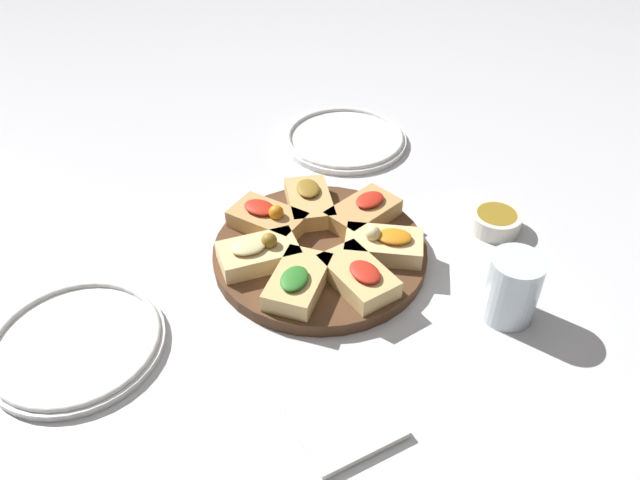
% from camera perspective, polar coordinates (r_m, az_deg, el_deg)
% --- Properties ---
extents(ground_plane, '(3.00, 3.00, 0.00)m').
position_cam_1_polar(ground_plane, '(0.90, 0.00, -1.61)').
color(ground_plane, silver).
extents(serving_board, '(0.30, 0.30, 0.02)m').
position_cam_1_polar(serving_board, '(0.89, 0.00, -1.14)').
color(serving_board, '#51331E').
rests_on(serving_board, ground_plane).
extents(focaccia_slice_0, '(0.10, 0.12, 0.04)m').
position_cam_1_polar(focaccia_slice_0, '(0.91, -4.82, 1.97)').
color(focaccia_slice_0, tan).
rests_on(focaccia_slice_0, serving_board).
extents(focaccia_slice_1, '(0.12, 0.09, 0.04)m').
position_cam_1_polar(focaccia_slice_1, '(0.86, -5.66, -1.19)').
color(focaccia_slice_1, '#E5C689').
rests_on(focaccia_slice_1, serving_board).
extents(focaccia_slice_2, '(0.12, 0.11, 0.04)m').
position_cam_1_polar(focaccia_slice_2, '(0.81, -2.04, -3.81)').
color(focaccia_slice_2, '#DBB775').
rests_on(focaccia_slice_2, serving_board).
extents(focaccia_slice_3, '(0.06, 0.11, 0.04)m').
position_cam_1_polar(focaccia_slice_3, '(0.82, 3.53, -3.29)').
color(focaccia_slice_3, '#DBB775').
rests_on(focaccia_slice_3, serving_board).
extents(focaccia_slice_4, '(0.12, 0.12, 0.04)m').
position_cam_1_polar(focaccia_slice_4, '(0.87, 5.87, -0.38)').
color(focaccia_slice_4, '#E5C689').
rests_on(focaccia_slice_4, serving_board).
extents(focaccia_slice_5, '(0.12, 0.08, 0.04)m').
position_cam_1_polar(focaccia_slice_5, '(0.93, 4.01, 2.57)').
color(focaccia_slice_5, tan).
rests_on(focaccia_slice_5, serving_board).
extents(focaccia_slice_6, '(0.10, 0.12, 0.04)m').
position_cam_1_polar(focaccia_slice_6, '(0.95, -0.98, 3.52)').
color(focaccia_slice_6, tan).
rests_on(focaccia_slice_6, serving_board).
extents(plate_left, '(0.22, 0.22, 0.02)m').
position_cam_1_polar(plate_left, '(0.83, -21.40, -8.76)').
color(plate_left, white).
rests_on(plate_left, ground_plane).
extents(plate_right, '(0.22, 0.22, 0.02)m').
position_cam_1_polar(plate_right, '(1.15, 2.29, 9.25)').
color(plate_right, white).
rests_on(plate_right, ground_plane).
extents(water_glass, '(0.07, 0.07, 0.09)m').
position_cam_1_polar(water_glass, '(0.82, 17.14, -4.22)').
color(water_glass, silver).
rests_on(water_glass, ground_plane).
extents(napkin_stack, '(0.12, 0.10, 0.01)m').
position_cam_1_polar(napkin_stack, '(0.71, 2.38, -16.40)').
color(napkin_stack, white).
rests_on(napkin_stack, ground_plane).
extents(dipping_bowl, '(0.08, 0.08, 0.03)m').
position_cam_1_polar(dipping_bowl, '(0.98, 15.75, 1.71)').
color(dipping_bowl, silver).
rests_on(dipping_bowl, ground_plane).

